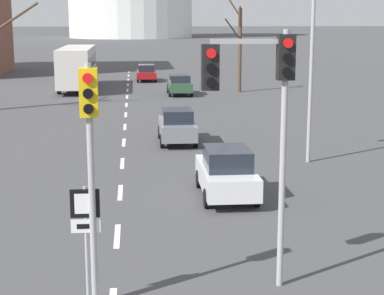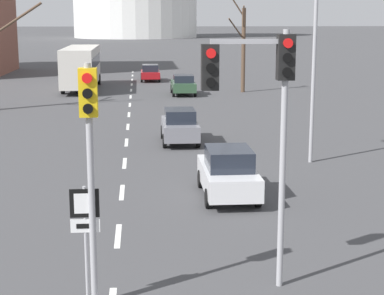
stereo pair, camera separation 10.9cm
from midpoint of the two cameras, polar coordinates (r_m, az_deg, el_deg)
name	(u,v)px [view 2 (the right image)]	position (r m, az deg, el deg)	size (l,w,h in m)	color
lane_stripe_1	(118,236)	(18.03, -6.41, -7.79)	(0.16, 2.00, 0.01)	silver
lane_stripe_2	(122,192)	(22.32, -6.10, -3.97)	(0.16, 2.00, 0.01)	silver
lane_stripe_3	(125,163)	(26.69, -5.89, -1.39)	(0.16, 2.00, 0.01)	silver
lane_stripe_4	(126,142)	(31.09, -5.75, 0.46)	(0.16, 2.00, 0.01)	silver
lane_stripe_5	(128,127)	(35.52, -5.63, 1.85)	(0.16, 2.00, 0.01)	silver
lane_stripe_6	(129,115)	(39.96, -5.55, 2.94)	(0.16, 2.00, 0.01)	silver
lane_stripe_7	(130,105)	(44.41, -5.48, 3.80)	(0.16, 2.00, 0.01)	silver
lane_stripe_8	(131,97)	(48.88, -5.42, 4.51)	(0.16, 2.00, 0.01)	silver
lane_stripe_9	(131,90)	(53.34, -5.37, 5.10)	(0.16, 2.00, 0.01)	silver
lane_stripe_10	(132,85)	(57.82, -5.33, 5.60)	(0.16, 2.00, 0.01)	silver
lane_stripe_11	(132,80)	(62.30, -5.30, 6.02)	(0.16, 2.00, 0.01)	silver
lane_stripe_12	(132,75)	(66.78, -5.27, 6.39)	(0.16, 2.00, 0.01)	silver
lane_stripe_13	(133,72)	(71.26, -5.24, 6.71)	(0.16, 2.00, 0.01)	silver
traffic_signal_centre_tall	(90,140)	(12.91, -8.84, 0.63)	(0.36, 0.34, 5.07)	#9E9EA3
traffic_signal_near_right	(260,95)	(13.69, 6.29, 4.62)	(1.96, 0.34, 5.70)	#9E9EA3
route_sign_post	(85,225)	(13.39, -9.23, -6.83)	(0.60, 0.08, 2.58)	#9E9EA3
street_lamp_right	(303,48)	(26.47, 9.98, 8.74)	(2.37, 0.36, 7.58)	#9E9EA3
sedan_near_left	(150,73)	(60.77, -3.68, 6.66)	(1.81, 4.02, 1.56)	maroon
sedan_near_right	(183,84)	(49.86, -0.72, 5.62)	(1.83, 4.01, 1.55)	#2D4C33
sedan_mid_centre	(180,126)	(30.68, -0.99, 1.94)	(1.73, 3.81, 1.65)	slate
sedan_far_left	(228,173)	(21.47, 3.38, -2.25)	(1.78, 4.03, 1.70)	silver
city_bus	(81,65)	(54.35, -9.77, 7.27)	(2.66, 10.80, 3.48)	beige
bare_tree_right_near	(243,46)	(51.64, 4.58, 8.99)	(2.01, 1.66, 8.56)	brown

